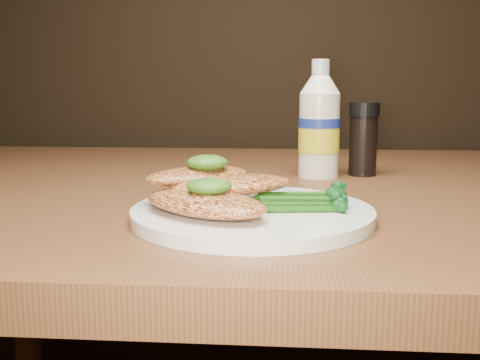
{
  "coord_description": "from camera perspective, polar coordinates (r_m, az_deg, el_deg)",
  "views": [
    {
      "loc": [
        0.01,
        0.31,
        0.88
      ],
      "look_at": [
        -0.03,
        0.84,
        0.79
      ],
      "focal_mm": 41.38,
      "sensor_mm": 36.0,
      "label": 1
    }
  ],
  "objects": [
    {
      "name": "chicken_front",
      "position": [
        0.52,
        -3.63,
        -2.37
      ],
      "size": [
        0.15,
        0.14,
        0.02
      ],
      "primitive_type": "ellipsoid",
      "rotation": [
        0.0,
        0.0,
        -0.62
      ],
      "color": "#E49248",
      "rests_on": "plate"
    },
    {
      "name": "plate",
      "position": [
        0.55,
        1.29,
        -3.48
      ],
      "size": [
        0.24,
        0.24,
        0.01
      ],
      "primitive_type": "cylinder",
      "color": "white",
      "rests_on": "dining_table"
    },
    {
      "name": "chicken_mid",
      "position": [
        0.56,
        -0.86,
        -0.49
      ],
      "size": [
        0.14,
        0.11,
        0.02
      ],
      "primitive_type": "ellipsoid",
      "rotation": [
        0.0,
        0.0,
        0.43
      ],
      "color": "#E49248",
      "rests_on": "plate"
    },
    {
      "name": "pepper_grinder",
      "position": [
        0.83,
        12.59,
        4.14
      ],
      "size": [
        0.06,
        0.06,
        0.11
      ],
      "primitive_type": null,
      "rotation": [
        0.0,
        0.0,
        -0.4
      ],
      "color": "black",
      "rests_on": "dining_table"
    },
    {
      "name": "pesto_front",
      "position": [
        0.51,
        -3.21,
        -0.65
      ],
      "size": [
        0.04,
        0.04,
        0.02
      ],
      "primitive_type": "ellipsoid",
      "rotation": [
        0.0,
        0.0,
        -0.07
      ],
      "color": "#07350A",
      "rests_on": "chicken_front"
    },
    {
      "name": "chicken_back",
      "position": [
        0.58,
        -4.39,
        0.46
      ],
      "size": [
        0.13,
        0.12,
        0.02
      ],
      "primitive_type": "ellipsoid",
      "rotation": [
        0.0,
        0.0,
        0.64
      ],
      "color": "#E49248",
      "rests_on": "plate"
    },
    {
      "name": "broccolini_bundle",
      "position": [
        0.55,
        6.19,
        -1.87
      ],
      "size": [
        0.14,
        0.12,
        0.02
      ],
      "primitive_type": null,
      "rotation": [
        0.0,
        0.0,
        0.38
      ],
      "color": "#1D5011",
      "rests_on": "plate"
    },
    {
      "name": "pesto_back",
      "position": [
        0.57,
        -3.41,
        1.8
      ],
      "size": [
        0.05,
        0.05,
        0.02
      ],
      "primitive_type": "ellipsoid",
      "rotation": [
        0.0,
        0.0,
        0.38
      ],
      "color": "#07350A",
      "rests_on": "chicken_back"
    },
    {
      "name": "mayo_bottle",
      "position": [
        0.8,
        8.18,
        6.25
      ],
      "size": [
        0.06,
        0.06,
        0.17
      ],
      "primitive_type": null,
      "rotation": [
        0.0,
        0.0,
        0.03
      ],
      "color": "white",
      "rests_on": "dining_table"
    }
  ]
}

